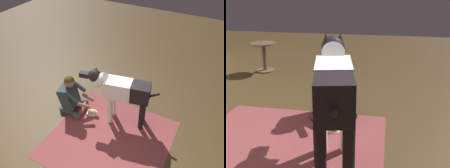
# 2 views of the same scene
# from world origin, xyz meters

# --- Properties ---
(ground_plane) EXTENTS (13.77, 13.77, 0.00)m
(ground_plane) POSITION_xyz_m (0.00, 0.00, 0.00)
(ground_plane) COLOR #4A361C
(area_rug) EXTENTS (2.09, 1.99, 0.01)m
(area_rug) POSITION_xyz_m (-0.09, 0.03, 0.00)
(area_rug) COLOR brown
(area_rug) RESTS_ON ground
(person_sitting_on_floor) EXTENTS (0.72, 0.57, 0.84)m
(person_sitting_on_floor) POSITION_xyz_m (0.96, -0.30, 0.35)
(person_sitting_on_floor) COLOR #41424B
(person_sitting_on_floor) RESTS_ON ground
(large_dog) EXTENTS (1.45, 0.47, 1.11)m
(large_dog) POSITION_xyz_m (-0.04, -0.51, 0.73)
(large_dog) COLOR white
(large_dog) RESTS_ON ground
(hot_dog_on_plate) EXTENTS (0.21, 0.21, 0.06)m
(hot_dog_on_plate) POSITION_xyz_m (0.54, -0.39, 0.03)
(hot_dog_on_plate) COLOR silver
(hot_dog_on_plate) RESTS_ON ground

